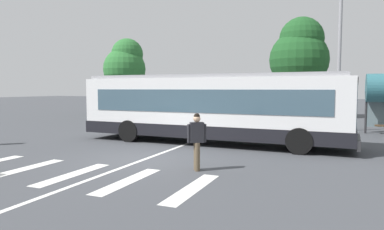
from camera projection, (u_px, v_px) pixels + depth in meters
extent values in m
plane|color=#424449|center=(142.00, 159.00, 12.28)|extent=(160.00, 160.00, 0.00)
cylinder|color=black|center=(307.00, 134.00, 15.23)|extent=(1.01, 0.33, 1.00)
cylinder|color=black|center=(299.00, 141.00, 13.10)|extent=(1.01, 0.33, 1.00)
cylinder|color=black|center=(155.00, 126.00, 18.34)|extent=(1.01, 0.33, 1.00)
cylinder|color=black|center=(129.00, 131.00, 16.20)|extent=(1.01, 0.33, 1.00)
cube|color=white|center=(210.00, 107.00, 15.73)|extent=(11.89, 2.92, 2.55)
cube|color=black|center=(210.00, 129.00, 15.81)|extent=(12.01, 2.95, 0.55)
cube|color=#3D5666|center=(210.00, 100.00, 15.71)|extent=(10.48, 2.92, 0.96)
cube|color=#3D5666|center=(356.00, 105.00, 13.29)|extent=(0.11, 2.24, 1.63)
cube|color=black|center=(357.00, 81.00, 13.22)|extent=(0.12, 1.94, 0.28)
cube|color=#99999E|center=(210.00, 77.00, 15.63)|extent=(11.41, 2.70, 0.16)
cube|color=#28282B|center=(358.00, 142.00, 13.35)|extent=(0.20, 2.55, 0.36)
cylinder|color=brown|center=(196.00, 156.00, 10.62)|extent=(0.16, 0.16, 0.85)
cylinder|color=brown|center=(197.00, 157.00, 10.45)|extent=(0.16, 0.16, 0.85)
cube|color=#232328|center=(197.00, 132.00, 10.48)|extent=(0.48, 0.43, 0.60)
cylinder|color=#232328|center=(189.00, 133.00, 10.44)|extent=(0.10, 0.10, 0.55)
cylinder|color=#232328|center=(205.00, 133.00, 10.52)|extent=(0.10, 0.10, 0.55)
sphere|color=tan|center=(197.00, 119.00, 10.45)|extent=(0.22, 0.22, 0.22)
sphere|color=black|center=(197.00, 116.00, 10.44)|extent=(0.19, 0.19, 0.19)
cylinder|color=black|center=(192.00, 116.00, 27.09)|extent=(0.22, 0.65, 0.64)
cylinder|color=black|center=(213.00, 117.00, 26.51)|extent=(0.22, 0.65, 0.64)
cylinder|color=black|center=(178.00, 119.00, 24.48)|extent=(0.22, 0.65, 0.64)
cylinder|color=black|center=(201.00, 120.00, 23.90)|extent=(0.22, 0.65, 0.64)
cube|color=#234293|center=(196.00, 114.00, 25.47)|extent=(1.99, 4.57, 0.52)
cube|color=#3D5666|center=(195.00, 107.00, 25.35)|extent=(1.68, 2.22, 0.44)
cube|color=#234293|center=(195.00, 104.00, 25.34)|extent=(1.60, 2.04, 0.09)
cylinder|color=black|center=(229.00, 117.00, 26.02)|extent=(0.20, 0.64, 0.64)
cylinder|color=black|center=(251.00, 118.00, 25.37)|extent=(0.20, 0.64, 0.64)
cylinder|color=black|center=(216.00, 121.00, 23.45)|extent=(0.20, 0.64, 0.64)
cylinder|color=black|center=(241.00, 121.00, 22.81)|extent=(0.20, 0.64, 0.64)
cube|color=#38383D|center=(234.00, 115.00, 24.39)|extent=(1.84, 4.51, 0.52)
cube|color=#3D5666|center=(234.00, 108.00, 24.27)|extent=(1.61, 2.17, 0.44)
cube|color=#38383D|center=(234.00, 105.00, 24.26)|extent=(1.54, 1.99, 0.09)
cylinder|color=black|center=(266.00, 118.00, 25.55)|extent=(0.21, 0.64, 0.64)
cylinder|color=black|center=(289.00, 119.00, 24.94)|extent=(0.21, 0.64, 0.64)
cylinder|color=black|center=(258.00, 121.00, 22.96)|extent=(0.21, 0.64, 0.64)
cylinder|color=black|center=(285.00, 122.00, 22.35)|extent=(0.21, 0.64, 0.64)
cube|color=#AD1E1E|center=(275.00, 115.00, 23.93)|extent=(1.91, 4.54, 0.52)
cube|color=#3D5666|center=(275.00, 108.00, 23.81)|extent=(1.65, 2.19, 0.44)
cube|color=#AD1E1E|center=(275.00, 105.00, 23.79)|extent=(1.57, 2.01, 0.09)
cylinder|color=black|center=(304.00, 119.00, 24.43)|extent=(0.23, 0.65, 0.64)
cylinder|color=black|center=(330.00, 120.00, 23.87)|extent=(0.23, 0.65, 0.64)
cylinder|color=black|center=(302.00, 123.00, 21.81)|extent=(0.23, 0.65, 0.64)
cylinder|color=black|center=(331.00, 124.00, 21.25)|extent=(0.23, 0.65, 0.64)
cube|color=white|center=(317.00, 116.00, 22.82)|extent=(2.05, 4.59, 0.52)
cube|color=#3D5666|center=(317.00, 109.00, 22.70)|extent=(1.71, 2.24, 0.44)
cube|color=white|center=(317.00, 106.00, 22.68)|extent=(1.63, 2.06, 0.09)
cylinder|color=#28282B|center=(366.00, 112.00, 19.25)|extent=(0.12, 0.12, 2.30)
cylinder|color=#939399|center=(340.00, 47.00, 19.83)|extent=(0.20, 0.20, 9.60)
cylinder|color=brown|center=(125.00, 99.00, 32.73)|extent=(0.36, 0.36, 2.88)
sphere|color=#2D7033|center=(124.00, 69.00, 32.52)|extent=(3.88, 3.88, 3.88)
sphere|color=#2D7033|center=(127.00, 54.00, 32.54)|extent=(2.91, 2.91, 2.91)
cylinder|color=brown|center=(298.00, 99.00, 29.70)|extent=(0.36, 0.36, 3.13)
sphere|color=#1E5123|center=(299.00, 60.00, 29.46)|extent=(4.88, 4.88, 4.88)
sphere|color=#1E5123|center=(302.00, 39.00, 29.30)|extent=(3.66, 3.66, 3.66)
cube|color=silver|center=(25.00, 169.00, 10.77)|extent=(0.45, 2.86, 0.01)
cube|color=silver|center=(73.00, 174.00, 10.07)|extent=(0.45, 2.86, 0.01)
cube|color=silver|center=(128.00, 181.00, 9.36)|extent=(0.45, 2.86, 0.01)
cube|color=silver|center=(192.00, 188.00, 8.65)|extent=(0.45, 2.86, 0.01)
cube|color=silver|center=(170.00, 150.00, 14.08)|extent=(0.16, 24.00, 0.01)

